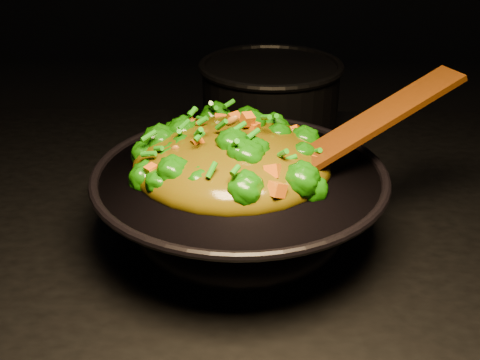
# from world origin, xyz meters

# --- Properties ---
(wok) EXTENTS (0.45, 0.45, 0.11)m
(wok) POSITION_xyz_m (-0.01, -0.05, 0.95)
(wok) COLOR black
(wok) RESTS_ON stovetop
(stir_fry) EXTENTS (0.27, 0.27, 0.09)m
(stir_fry) POSITION_xyz_m (-0.02, -0.02, 1.05)
(stir_fry) COLOR #145A06
(stir_fry) RESTS_ON wok
(spatula) EXTENTS (0.29, 0.17, 0.13)m
(spatula) POSITION_xyz_m (0.14, -0.03, 1.06)
(spatula) COLOR #3D1105
(spatula) RESTS_ON wok
(back_pot) EXTENTS (0.26, 0.26, 0.14)m
(back_pot) POSITION_xyz_m (0.04, 0.32, 0.97)
(back_pot) COLOR black
(back_pot) RESTS_ON stovetop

